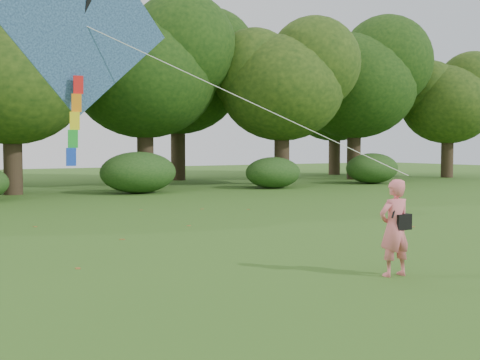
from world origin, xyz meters
TOP-DOWN VIEW (x-y plane):
  - ground at (0.00, 0.00)m, footprint 100.00×100.00m
  - man_kite_flyer at (0.21, -0.60)m, footprint 0.61×0.43m
  - crossbody_bag at (0.33, -0.63)m, footprint 0.43×0.20m
  - flying_kite at (-4.41, 0.97)m, footprint 6.21×2.01m
  - tree_line at (1.67, 22.88)m, footprint 54.70×15.30m
  - shrub_band at (-0.72, 17.60)m, footprint 39.15×3.22m
  - fallen_leaves at (0.00, 6.76)m, footprint 10.45×13.15m

SIDE VIEW (x-z plane):
  - ground at x=0.00m, z-range 0.00..0.00m
  - fallen_leaves at x=0.00m, z-range 0.00..0.01m
  - man_kite_flyer at x=0.21m, z-range 0.00..1.60m
  - shrub_band at x=-0.72m, z-range -0.08..1.79m
  - crossbody_bag at x=0.33m, z-range 0.57..1.24m
  - flying_kite at x=-4.41m, z-range 2.06..5.61m
  - tree_line at x=1.67m, z-range 0.86..10.35m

